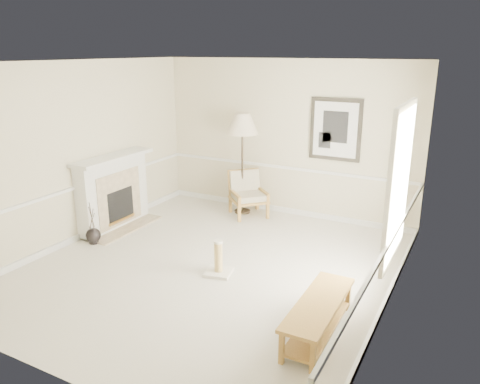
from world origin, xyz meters
name	(u,v)px	position (x,y,z in m)	size (l,w,h in m)	color
ground	(210,267)	(0.00, 0.00, 0.00)	(5.50, 5.50, 0.00)	silver
room	(220,141)	(0.14, 0.08, 1.87)	(5.04, 5.54, 2.92)	beige
fireplace	(114,193)	(-2.34, 0.60, 0.64)	(0.64, 1.64, 1.31)	white
floor_vase	(93,236)	(-2.15, -0.15, 0.13)	(0.24, 0.24, 0.71)	black
armchair	(247,191)	(-0.58, 2.31, 0.45)	(0.93, 0.92, 0.84)	#AD8338
floor_lamp	(242,126)	(-0.71, 2.36, 1.68)	(0.78, 0.78, 1.93)	black
bench	(318,313)	(1.94, -0.88, 0.27)	(0.44, 1.44, 0.41)	#AD8338
scratching_post	(218,263)	(0.21, -0.13, 0.16)	(0.43, 0.43, 0.51)	white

